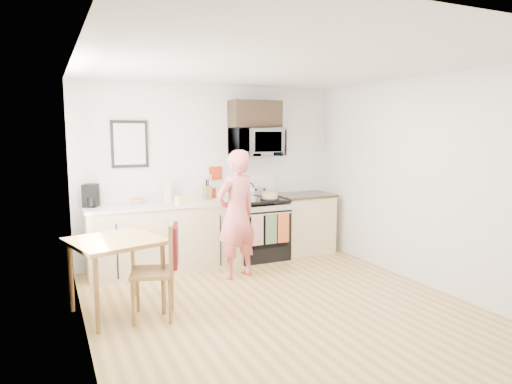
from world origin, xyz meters
name	(u,v)px	position (x,y,z in m)	size (l,w,h in m)	color
floor	(285,310)	(0.00, 0.00, 0.00)	(4.60, 4.60, 0.00)	olive
back_wall	(212,173)	(0.00, 2.30, 1.30)	(4.00, 0.04, 2.60)	silver
front_wall	(472,238)	(0.00, -2.30, 1.30)	(4.00, 0.04, 2.60)	silver
left_wall	(82,204)	(-2.00, 0.00, 1.30)	(0.04, 4.60, 2.60)	silver
right_wall	(428,182)	(2.00, 0.00, 1.30)	(0.04, 4.60, 2.60)	silver
ceiling	(287,64)	(0.00, 0.00, 2.60)	(4.00, 4.60, 0.04)	silver
window	(79,168)	(-1.96, 0.80, 1.55)	(0.06, 1.40, 1.50)	silver
cabinet_left	(166,238)	(-0.80, 2.00, 0.45)	(2.10, 0.60, 0.90)	tan
countertop_left	(165,205)	(-0.80, 2.00, 0.92)	(2.14, 0.64, 0.04)	beige
cabinet_right	(304,224)	(1.43, 2.00, 0.45)	(0.84, 0.60, 0.90)	tan
countertop_right	(304,195)	(1.43, 2.00, 0.92)	(0.88, 0.64, 0.04)	black
range	(259,230)	(0.63, 1.98, 0.44)	(0.76, 0.70, 1.16)	black
microwave	(256,142)	(0.63, 2.08, 1.76)	(0.76, 0.51, 0.42)	silver
upper_cabinet	(255,114)	(0.63, 2.12, 2.18)	(0.76, 0.35, 0.40)	black
wall_art	(130,144)	(-1.20, 2.28, 1.75)	(0.50, 0.04, 0.65)	black
wall_trivet	(216,173)	(0.05, 2.28, 1.30)	(0.20, 0.02, 0.20)	#B5280F
person	(236,214)	(-0.03, 1.28, 0.85)	(0.62, 0.40, 1.69)	#C64236
dining_table	(115,248)	(-1.65, 0.69, 0.71)	(0.92, 0.92, 0.81)	brown
chair	(166,257)	(-1.19, 0.35, 0.65)	(0.57, 0.54, 1.01)	brown
knife_block	(207,193)	(-0.15, 2.10, 1.04)	(0.09, 0.13, 0.20)	brown
utensil_crock	(212,188)	(-0.03, 2.22, 1.08)	(0.12, 0.12, 0.35)	#B5280F
fruit_bowl	(138,200)	(-1.13, 2.18, 0.98)	(0.22, 0.22, 0.10)	silver
milk_carton	(167,192)	(-0.74, 2.11, 1.08)	(0.11, 0.11, 0.28)	tan
coffee_maker	(91,196)	(-1.75, 2.11, 1.08)	(0.24, 0.28, 0.30)	black
bread_bag	(187,200)	(-0.54, 1.81, 1.00)	(0.30, 0.14, 0.11)	tan
cake	(270,196)	(0.72, 1.80, 0.97)	(0.28, 0.28, 0.09)	black
kettle	(249,191)	(0.51, 2.09, 1.02)	(0.19, 0.19, 0.23)	silver
pot	(250,197)	(0.38, 1.77, 0.98)	(0.21, 0.36, 0.11)	silver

